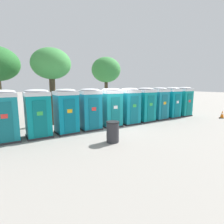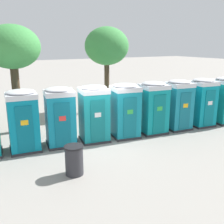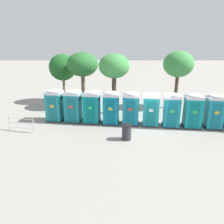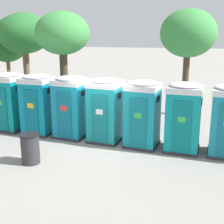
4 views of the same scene
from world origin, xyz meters
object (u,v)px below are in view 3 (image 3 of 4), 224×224
(portapotty_4, at_px, (131,108))
(street_tree_3, at_px, (63,68))
(portapotty_0, at_px, (55,105))
(portapotty_3, at_px, (111,108))
(event_barrier, at_px, (21,124))
(street_tree_2, at_px, (179,65))
(portapotty_7, at_px, (193,111))
(portapotty_8, at_px, (214,111))
(portapotty_1, at_px, (73,106))
(portapotty_2, at_px, (92,107))
(street_tree_1, at_px, (83,65))
(trash_can, at_px, (127,132))
(portapotty_6, at_px, (172,110))
(street_tree_0, at_px, (114,67))
(portapotty_5, at_px, (151,109))

(portapotty_4, distance_m, street_tree_3, 9.48)
(portapotty_0, xyz_separation_m, portapotty_3, (4.47, -0.67, 0.00))
(portapotty_0, xyz_separation_m, street_tree_3, (-0.46, 5.75, 2.29))
(portapotty_4, height_order, event_barrier, portapotty_4)
(portapotty_4, distance_m, street_tree_2, 6.95)
(portapotty_7, relative_size, street_tree_3, 0.52)
(portapotty_0, bearing_deg, portapotty_7, -7.97)
(street_tree_3, distance_m, event_barrier, 8.69)
(portapotty_8, height_order, street_tree_3, street_tree_3)
(portapotty_1, distance_m, portapotty_2, 1.51)
(portapotty_1, bearing_deg, event_barrier, -148.60)
(street_tree_1, xyz_separation_m, street_tree_2, (8.76, -0.20, 0.05))
(portapotty_4, distance_m, street_tree_1, 6.76)
(portapotty_7, distance_m, trash_can, 5.46)
(portapotty_6, bearing_deg, street_tree_1, 144.69)
(portapotty_7, height_order, portapotty_8, same)
(portapotty_2, distance_m, street_tree_1, 5.17)
(street_tree_1, bearing_deg, portapotty_2, -74.64)
(portapotty_3, bearing_deg, portapotty_8, -7.06)
(portapotty_0, distance_m, street_tree_1, 4.99)
(portapotty_1, height_order, street_tree_1, street_tree_1)
(portapotty_1, bearing_deg, street_tree_3, 108.00)
(portapotty_0, xyz_separation_m, portapotty_1, (1.49, -0.23, 0.00))
(street_tree_1, bearing_deg, trash_can, -63.57)
(portapotty_0, xyz_separation_m, portapotty_2, (2.98, -0.47, 0.00))
(portapotty_1, relative_size, trash_can, 2.49)
(portapotty_7, bearing_deg, portapotty_1, 172.17)
(portapotty_0, distance_m, street_tree_3, 6.21)
(portapotty_4, bearing_deg, portapotty_7, -8.03)
(portapotty_3, xyz_separation_m, portapotty_6, (4.47, -0.62, -0.00))
(street_tree_0, bearing_deg, street_tree_1, 147.46)
(portapotty_7, bearing_deg, portapotty_0, 172.03)
(portapotty_6, bearing_deg, portapotty_1, 171.88)
(portapotty_0, height_order, portapotty_6, same)
(trash_can, xyz_separation_m, event_barrier, (-7.35, 1.34, 0.05))
(portapotty_1, xyz_separation_m, portapotty_7, (8.95, -1.23, -0.00))
(portapotty_8, distance_m, street_tree_2, 6.02)
(portapotty_4, relative_size, street_tree_3, 0.52)
(event_barrier, bearing_deg, portapotty_6, 5.22)
(portapotty_1, xyz_separation_m, street_tree_2, (9.09, 3.79, 2.80))
(portapotty_1, xyz_separation_m, trash_can, (3.99, -3.39, -0.77))
(portapotty_5, xyz_separation_m, portapotty_8, (4.48, -0.55, 0.00))
(portapotty_4, relative_size, event_barrier, 1.28)
(portapotty_3, xyz_separation_m, street_tree_0, (0.25, 2.58, 2.77))
(portapotty_0, distance_m, street_tree_0, 5.79)
(portapotty_0, xyz_separation_m, trash_can, (5.48, -3.62, -0.77))
(portapotty_2, distance_m, street_tree_0, 4.04)
(portapotty_0, xyz_separation_m, portapotty_5, (7.45, -1.05, 0.00))
(street_tree_1, bearing_deg, event_barrier, -121.42)
(portapotty_1, height_order, portapotty_3, same)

